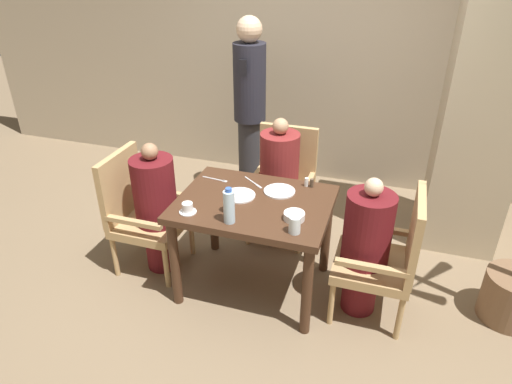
% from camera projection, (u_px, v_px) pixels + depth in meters
% --- Properties ---
extents(ground_plane, '(16.00, 16.00, 0.00)m').
position_uv_depth(ground_plane, '(254.00, 284.00, 3.52)').
color(ground_plane, '#7A664C').
extents(wall_back, '(8.00, 0.06, 2.80)m').
position_uv_depth(wall_back, '(317.00, 47.00, 4.50)').
color(wall_back, tan).
rests_on(wall_back, ground_plane).
extents(pillar_stone, '(0.60, 0.60, 2.70)m').
position_uv_depth(pillar_stone, '(489.00, 88.00, 3.44)').
color(pillar_stone, '#BCAD8E').
rests_on(pillar_stone, ground_plane).
extents(dining_table, '(1.06, 0.82, 0.74)m').
position_uv_depth(dining_table, '(254.00, 215.00, 3.21)').
color(dining_table, '#422819').
rests_on(dining_table, ground_plane).
extents(chair_left_side, '(0.51, 0.51, 0.95)m').
position_uv_depth(chair_left_side, '(140.00, 210.00, 3.53)').
color(chair_left_side, tan).
rests_on(chair_left_side, ground_plane).
extents(diner_in_left_chair, '(0.32, 0.32, 1.07)m').
position_uv_depth(diner_in_left_chair, '(156.00, 207.00, 3.46)').
color(diner_in_left_chair, '#5B1419').
rests_on(diner_in_left_chair, ground_plane).
extents(chair_far_side, '(0.51, 0.51, 0.95)m').
position_uv_depth(chair_far_side, '(283.00, 181.00, 3.95)').
color(chair_far_side, tan).
rests_on(chair_far_side, ground_plane).
extents(diner_in_far_chair, '(0.32, 0.32, 1.12)m').
position_uv_depth(diner_in_far_chair, '(279.00, 181.00, 3.79)').
color(diner_in_far_chair, maroon).
rests_on(diner_in_far_chair, ground_plane).
extents(chair_right_side, '(0.51, 0.51, 0.95)m').
position_uv_depth(chair_right_side, '(388.00, 255.00, 3.03)').
color(chair_right_side, tan).
rests_on(chair_right_side, ground_plane).
extents(diner_in_right_chair, '(0.32, 0.32, 1.04)m').
position_uv_depth(diner_in_right_chair, '(365.00, 246.00, 3.05)').
color(diner_in_right_chair, '#5B1419').
rests_on(diner_in_right_chair, ground_plane).
extents(standing_host, '(0.30, 0.34, 1.77)m').
position_uv_depth(standing_host, '(250.00, 107.00, 4.28)').
color(standing_host, '#2D2D33').
rests_on(standing_host, ground_plane).
extents(plate_main_left, '(0.23, 0.23, 0.01)m').
position_uv_depth(plate_main_left, '(239.00, 195.00, 3.21)').
color(plate_main_left, white).
rests_on(plate_main_left, dining_table).
extents(plate_main_right, '(0.23, 0.23, 0.01)m').
position_uv_depth(plate_main_right, '(279.00, 191.00, 3.27)').
color(plate_main_right, white).
rests_on(plate_main_right, dining_table).
extents(teacup_with_saucer, '(0.12, 0.12, 0.07)m').
position_uv_depth(teacup_with_saucer, '(188.00, 208.00, 3.01)').
color(teacup_with_saucer, white).
rests_on(teacup_with_saucer, dining_table).
extents(bowl_small, '(0.14, 0.14, 0.05)m').
position_uv_depth(bowl_small, '(294.00, 216.00, 2.94)').
color(bowl_small, white).
rests_on(bowl_small, dining_table).
extents(water_bottle, '(0.07, 0.07, 0.25)m').
position_uv_depth(water_bottle, '(229.00, 206.00, 2.87)').
color(water_bottle, silver).
rests_on(water_bottle, dining_table).
extents(glass_tall_near, '(0.07, 0.07, 0.11)m').
position_uv_depth(glass_tall_near, '(229.00, 204.00, 3.01)').
color(glass_tall_near, silver).
rests_on(glass_tall_near, dining_table).
extents(glass_tall_mid, '(0.07, 0.07, 0.11)m').
position_uv_depth(glass_tall_mid, '(295.00, 225.00, 2.79)').
color(glass_tall_mid, silver).
rests_on(glass_tall_mid, dining_table).
extents(salt_shaker, '(0.03, 0.03, 0.07)m').
position_uv_depth(salt_shaker, '(306.00, 182.00, 3.33)').
color(salt_shaker, white).
rests_on(salt_shaker, dining_table).
extents(pepper_shaker, '(0.03, 0.03, 0.06)m').
position_uv_depth(pepper_shaker, '(312.00, 183.00, 3.32)').
color(pepper_shaker, '#4C3D2D').
rests_on(pepper_shaker, dining_table).
extents(fork_beside_plate, '(0.21, 0.04, 0.00)m').
position_uv_depth(fork_beside_plate, '(217.00, 180.00, 3.43)').
color(fork_beside_plate, silver).
rests_on(fork_beside_plate, dining_table).
extents(knife_beside_plate, '(0.18, 0.14, 0.00)m').
position_uv_depth(knife_beside_plate, '(254.00, 183.00, 3.39)').
color(knife_beside_plate, silver).
rests_on(knife_beside_plate, dining_table).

